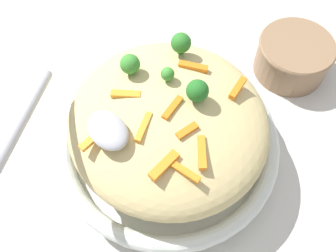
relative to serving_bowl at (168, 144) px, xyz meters
The scene contains 19 objects.
ground_plane 0.03m from the serving_bowl, ahead, with size 2.40×2.40×0.00m, color beige.
serving_bowl is the anchor object (origin of this frame).
pasta_mound 0.06m from the serving_bowl, ahead, with size 0.26×0.25×0.08m, color #D1BA7A.
carrot_piece_0 0.11m from the serving_bowl, 35.12° to the left, with size 0.04×0.01×0.01m, color orange.
carrot_piece_1 0.11m from the serving_bowl, 100.12° to the left, with size 0.04×0.01×0.01m, color orange.
carrot_piece_2 0.13m from the serving_bowl, 153.37° to the left, with size 0.04×0.01×0.01m, color orange.
carrot_piece_3 0.11m from the serving_bowl, behind, with size 0.03×0.01×0.01m, color orange.
carrot_piece_4 0.12m from the serving_bowl, behind, with size 0.04×0.01×0.01m, color orange.
carrot_piece_5 0.10m from the serving_bowl, behind, with size 0.03×0.01×0.01m, color orange.
carrot_piece_6 0.13m from the serving_bowl, 111.03° to the right, with size 0.03×0.01×0.01m, color orange.
carrot_piece_7 0.12m from the serving_bowl, 66.25° to the right, with size 0.04×0.01×0.01m, color orange.
carrot_piece_8 0.12m from the serving_bowl, 139.00° to the left, with size 0.04×0.01×0.01m, color orange.
carrot_piece_9 0.14m from the serving_bowl, 79.92° to the left, with size 0.03×0.01×0.01m, color orange.
broccoli_floret_0 0.12m from the serving_bowl, 115.86° to the right, with size 0.03×0.03×0.03m.
broccoli_floret_1 0.14m from the serving_bowl, 48.62° to the right, with size 0.03×0.03×0.03m.
broccoli_floret_2 0.12m from the serving_bowl, 37.04° to the right, with size 0.02×0.02×0.02m.
broccoli_floret_3 0.13m from the serving_bowl, ahead, with size 0.02×0.02×0.03m.
serving_spoon 0.16m from the serving_bowl, 73.90° to the left, with size 0.14×0.14×0.09m.
companion_bowl 0.25m from the serving_bowl, 90.01° to the right, with size 0.12×0.12×0.06m.
Camera 1 is at (-0.19, 0.15, 0.49)m, focal length 40.02 mm.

